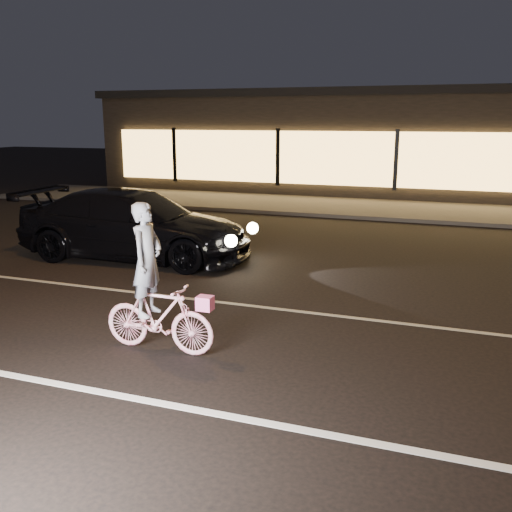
% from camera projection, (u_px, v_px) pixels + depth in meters
% --- Properties ---
extents(ground, '(90.00, 90.00, 0.00)m').
position_uv_depth(ground, '(258.00, 359.00, 7.47)').
color(ground, black).
rests_on(ground, ground).
extents(lane_stripe_near, '(60.00, 0.12, 0.01)m').
position_uv_depth(lane_stripe_near, '(210.00, 413.00, 6.10)').
color(lane_stripe_near, silver).
rests_on(lane_stripe_near, ground).
extents(lane_stripe_far, '(60.00, 0.10, 0.01)m').
position_uv_depth(lane_stripe_far, '(299.00, 311.00, 9.30)').
color(lane_stripe_far, gray).
rests_on(lane_stripe_far, ground).
extents(sidewalk, '(30.00, 4.00, 0.12)m').
position_uv_depth(sidewalk, '(387.00, 209.00, 19.33)').
color(sidewalk, '#383533').
rests_on(sidewalk, ground).
extents(storefront, '(25.40, 8.42, 4.20)m').
position_uv_depth(storefront, '(408.00, 141.00, 24.29)').
color(storefront, black).
rests_on(storefront, ground).
extents(cyclist, '(1.61, 0.55, 2.02)m').
position_uv_depth(cyclist, '(155.00, 300.00, 7.58)').
color(cyclist, '#EC4773').
rests_on(cyclist, ground).
extents(sedan, '(5.38, 2.37, 1.53)m').
position_uv_depth(sedan, '(135.00, 225.00, 12.69)').
color(sedan, black).
rests_on(sedan, ground).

